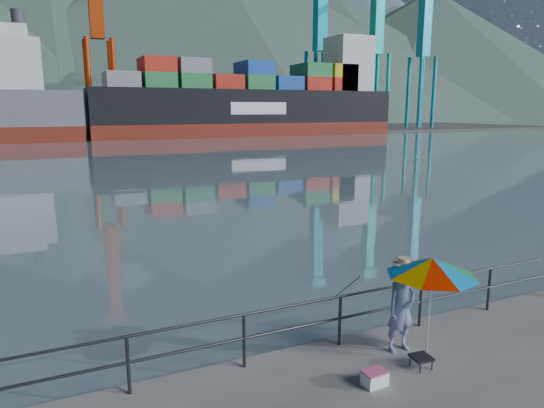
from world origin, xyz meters
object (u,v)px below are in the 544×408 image
Objects in this scene: beach_umbrella at (432,267)px; cooler_bag at (375,379)px; fisherman at (401,308)px; container_ship at (258,100)px.

cooler_bag is at bearing -168.66° from beach_umbrella.
container_ship reaches higher than fisherman.
cooler_bag is at bearing -148.33° from fisherman.
fisherman is at bearing 30.67° from cooler_bag.
container_ship is (28.23, 73.55, 5.04)m from fisherman.
cooler_bag is 80.16m from container_ship.
fisherman is 0.03× the size of container_ship.
fisherman is 78.94m from container_ship.
fisherman is 1.59m from cooler_bag.
fisherman is 1.10m from beach_umbrella.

